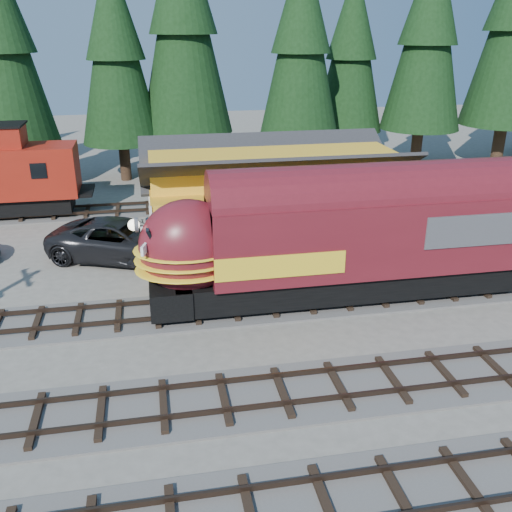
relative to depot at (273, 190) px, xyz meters
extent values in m
plane|color=#6B665B|center=(0.00, -10.50, -2.96)|extent=(120.00, 120.00, 0.00)
cube|color=#4C4947|center=(-10.00, 7.50, -2.92)|extent=(32.00, 3.20, 0.08)
cube|color=#38281E|center=(-10.00, 6.78, -2.71)|extent=(32.00, 0.08, 0.16)
cube|color=#38281E|center=(-10.00, 8.22, -2.71)|extent=(32.00, 0.08, 0.16)
cube|color=gold|center=(0.00, 0.00, -1.26)|extent=(12.00, 6.00, 3.40)
cube|color=yellow|center=(0.00, 0.00, 1.16)|extent=(11.88, 3.30, 1.44)
cube|color=white|center=(-6.04, -1.00, -0.76)|extent=(0.06, 2.40, 0.60)
cone|color=black|center=(-14.61, 14.19, 6.67)|extent=(5.88, 5.88, 13.39)
cone|color=black|center=(-7.63, 15.24, 6.09)|extent=(5.52, 5.52, 12.58)
cone|color=black|center=(-2.96, 15.77, 7.80)|extent=(6.57, 6.57, 14.96)
cone|color=black|center=(4.97, 13.98, 6.49)|extent=(5.77, 5.77, 13.14)
cone|color=black|center=(9.87, 17.35, 5.81)|extent=(5.35, 5.35, 12.19)
cone|color=black|center=(14.97, 15.18, 6.96)|extent=(6.06, 6.06, 13.80)
cube|color=black|center=(1.72, -6.50, -2.09)|extent=(14.02, 2.51, 1.08)
cube|color=maroon|center=(2.50, -6.50, -0.07)|extent=(12.79, 2.95, 2.95)
ellipsoid|color=maroon|center=(-4.68, -6.50, -0.17)|extent=(3.74, 2.89, 3.64)
cube|color=#38383A|center=(6.14, -6.50, 0.27)|extent=(3.94, 3.01, 1.28)
sphere|color=white|center=(-6.63, -6.50, 0.81)|extent=(0.43, 0.43, 0.43)
cube|color=maroon|center=(-13.91, 7.50, 1.80)|extent=(2.31, 2.12, 1.16)
imported|color=black|center=(-7.42, -0.37, -1.99)|extent=(7.70, 5.62, 1.94)
camera|label=1|loc=(-5.90, -26.67, 7.59)|focal=40.00mm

